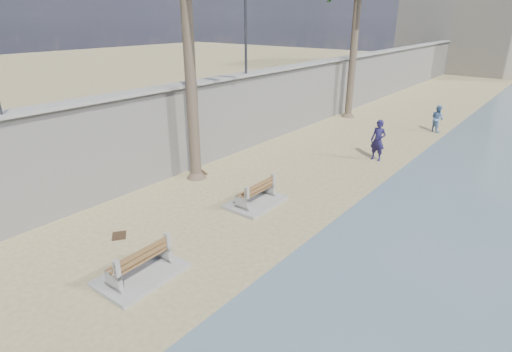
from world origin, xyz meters
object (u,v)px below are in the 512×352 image
Objects in this scene: bench_near at (140,264)px; bench_far at (256,194)px; person_a at (378,137)px; person_b at (438,117)px.

bench_near is 1.03× the size of bench_far.
bench_far is 0.98× the size of person_a.
person_b is (1.72, 18.74, 0.45)m from bench_near.
bench_near is 1.01× the size of person_a.
person_a is 6.71m from person_b.
person_a reaches higher than bench_near.
bench_far is (-0.37, 5.08, -0.01)m from bench_near.
person_a is 1.28× the size of person_b.
person_b is at bearing 84.74° from bench_near.
bench_far is at bearing 115.30° from person_b.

